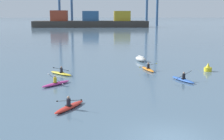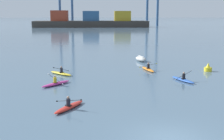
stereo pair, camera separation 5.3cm
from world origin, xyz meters
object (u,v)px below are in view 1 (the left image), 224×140
object	(u,v)px
channel_buoy	(208,68)
kayak_blue	(183,79)
kayak_orange	(148,69)
kayak_yellow	(61,73)
kayak_magenta	(56,83)
container_barge	(91,21)
kayak_red	(69,106)
capsized_dinghy	(141,59)

from	to	relation	value
channel_buoy	kayak_blue	size ratio (longest dim) A/B	0.30
kayak_orange	kayak_blue	bearing A→B (deg)	-65.80
channel_buoy	kayak_yellow	world-z (taller)	kayak_yellow
channel_buoy	kayak_yellow	xyz separation A→B (m)	(-16.89, -1.35, -0.19)
kayak_orange	kayak_magenta	xyz separation A→B (m)	(-9.84, -7.06, 0.00)
kayak_orange	kayak_blue	world-z (taller)	kayak_blue
channel_buoy	kayak_orange	world-z (taller)	channel_buoy
channel_buoy	kayak_blue	distance (m)	6.63
container_barge	kayak_blue	world-z (taller)	container_barge
kayak_red	channel_buoy	bearing A→B (deg)	42.42
capsized_dinghy	kayak_yellow	distance (m)	13.41
kayak_orange	kayak_blue	size ratio (longest dim) A/B	1.03
kayak_yellow	kayak_magenta	distance (m)	4.94
container_barge	kayak_orange	size ratio (longest dim) A/B	15.47
capsized_dinghy	kayak_blue	bearing A→B (deg)	-78.46
kayak_red	kayak_magenta	size ratio (longest dim) A/B	1.09
kayak_yellow	container_barge	bearing A→B (deg)	90.05
container_barge	kayak_red	world-z (taller)	container_barge
kayak_magenta	kayak_blue	distance (m)	12.51
kayak_yellow	kayak_orange	bearing A→B (deg)	11.98
channel_buoy	kayak_red	world-z (taller)	channel_buoy
kayak_red	kayak_blue	xyz separation A→B (m)	(10.47, 8.45, 0.00)
kayak_yellow	kayak_red	bearing A→B (deg)	-80.06
channel_buoy	kayak_orange	distance (m)	6.96
kayak_magenta	kayak_yellow	bearing A→B (deg)	91.68
kayak_red	capsized_dinghy	bearing A→B (deg)	69.45
kayak_orange	kayak_blue	xyz separation A→B (m)	(2.61, -5.81, 0.00)
channel_buoy	container_barge	bearing A→B (deg)	98.79
kayak_blue	channel_buoy	bearing A→B (deg)	49.56
channel_buoy	kayak_blue	world-z (taller)	kayak_blue
kayak_magenta	kayak_blue	size ratio (longest dim) A/B	0.89
kayak_red	kayak_yellow	world-z (taller)	kayak_yellow
kayak_blue	kayak_red	bearing A→B (deg)	-141.10
kayak_red	kayak_orange	distance (m)	16.28
container_barge	capsized_dinghy	bearing A→B (deg)	-84.35
capsized_dinghy	kayak_magenta	distance (m)	17.02
capsized_dinghy	container_barge	bearing A→B (deg)	95.65
container_barge	capsized_dinghy	distance (m)	102.85
channel_buoy	kayak_blue	xyz separation A→B (m)	(-4.30, -5.04, -0.19)
container_barge	kayak_magenta	xyz separation A→B (m)	(0.24, -116.18, -2.48)
kayak_red	kayak_magenta	xyz separation A→B (m)	(-1.98, 7.20, -0.00)
channel_buoy	kayak_orange	xyz separation A→B (m)	(-6.91, 0.77, -0.19)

